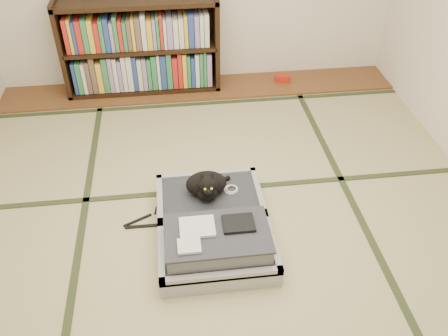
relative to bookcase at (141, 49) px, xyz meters
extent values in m
plane|color=tan|center=(0.56, -2.07, -0.45)|extent=(4.50, 4.50, 0.00)
cube|color=brown|center=(0.56, -0.07, -0.44)|extent=(4.00, 0.50, 0.02)
cube|color=red|center=(1.44, -0.04, -0.40)|extent=(0.17, 0.12, 0.07)
cube|color=#2D381E|center=(-0.44, -2.07, -0.45)|extent=(0.05, 4.50, 0.01)
cube|color=#2D381E|center=(1.56, -2.07, -0.45)|extent=(0.05, 4.50, 0.01)
cube|color=#2D381E|center=(0.56, -1.67, -0.45)|extent=(4.00, 0.05, 0.01)
cube|color=#2D381E|center=(0.56, -0.37, -0.45)|extent=(4.00, 0.05, 0.01)
cube|color=black|center=(-0.74, 0.00, 0.02)|extent=(0.04, 0.35, 0.98)
cube|color=black|center=(0.74, 0.00, 0.02)|extent=(0.04, 0.35, 0.98)
cube|color=black|center=(0.00, 0.00, -0.42)|extent=(1.52, 0.35, 0.04)
cube|color=black|center=(0.00, 0.00, 0.46)|extent=(1.52, 0.35, 0.04)
cube|color=black|center=(0.00, 0.00, 0.02)|extent=(1.46, 0.35, 0.03)
cube|color=black|center=(0.00, 0.16, 0.02)|extent=(1.52, 0.02, 0.98)
cube|color=gray|center=(0.00, -0.02, -0.20)|extent=(1.37, 0.24, 0.41)
cube|color=gray|center=(0.00, -0.02, 0.21)|extent=(1.37, 0.24, 0.37)
cube|color=#ACACB1|center=(0.48, -2.39, -0.39)|extent=(0.76, 0.51, 0.13)
cube|color=#313139|center=(0.48, -2.39, -0.35)|extent=(0.68, 0.42, 0.10)
cube|color=#ACACB1|center=(0.48, -2.62, -0.31)|extent=(0.76, 0.04, 0.05)
cube|color=#ACACB1|center=(0.48, -2.15, -0.31)|extent=(0.76, 0.04, 0.05)
cube|color=#ACACB1|center=(0.12, -2.39, -0.31)|extent=(0.04, 0.51, 0.05)
cube|color=#ACACB1|center=(0.84, -2.39, -0.31)|extent=(0.04, 0.51, 0.05)
cube|color=#ACACB1|center=(0.48, -1.88, -0.39)|extent=(0.76, 0.51, 0.13)
cube|color=#313139|center=(0.48, -1.88, -0.35)|extent=(0.68, 0.42, 0.10)
cube|color=#ACACB1|center=(0.48, -2.11, -0.31)|extent=(0.76, 0.04, 0.05)
cube|color=#ACACB1|center=(0.48, -1.65, -0.31)|extent=(0.76, 0.04, 0.05)
cube|color=#ACACB1|center=(0.12, -1.88, -0.31)|extent=(0.04, 0.51, 0.05)
cube|color=#ACACB1|center=(0.84, -1.88, -0.31)|extent=(0.04, 0.51, 0.05)
cylinder|color=black|center=(0.48, -2.13, -0.31)|extent=(0.68, 0.02, 0.02)
cube|color=gray|center=(0.48, -2.39, -0.26)|extent=(0.65, 0.39, 0.13)
cube|color=#35353C|center=(0.48, -2.39, -0.18)|extent=(0.67, 0.41, 0.02)
cube|color=silver|center=(0.36, -2.33, -0.16)|extent=(0.22, 0.18, 0.02)
cube|color=black|center=(0.62, -2.33, -0.16)|extent=(0.20, 0.16, 0.02)
cube|color=silver|center=(0.30, -2.49, -0.16)|extent=(0.14, 0.12, 0.02)
cube|color=white|center=(0.26, -2.63, -0.38)|extent=(0.06, 0.01, 0.04)
cube|color=white|center=(0.38, -2.63, -0.39)|extent=(0.05, 0.01, 0.04)
cube|color=orange|center=(0.73, -2.63, -0.38)|extent=(0.05, 0.01, 0.04)
cube|color=#197F33|center=(0.66, -2.63, -0.36)|extent=(0.04, 0.01, 0.03)
ellipsoid|color=black|center=(0.46, -1.86, -0.22)|extent=(0.29, 0.19, 0.18)
ellipsoid|color=black|center=(0.46, -1.95, -0.24)|extent=(0.14, 0.11, 0.11)
ellipsoid|color=black|center=(0.46, -1.98, -0.12)|extent=(0.13, 0.12, 0.12)
sphere|color=black|center=(0.46, -2.03, -0.14)|extent=(0.06, 0.06, 0.06)
cone|color=black|center=(0.42, -1.96, -0.06)|extent=(0.04, 0.05, 0.06)
cone|color=black|center=(0.50, -1.96, -0.06)|extent=(0.04, 0.05, 0.06)
sphere|color=#A5BF33|center=(0.44, -2.03, -0.12)|extent=(0.02, 0.02, 0.02)
sphere|color=#A5BF33|center=(0.48, -2.03, -0.12)|extent=(0.02, 0.02, 0.02)
cylinder|color=black|center=(0.56, -1.77, -0.28)|extent=(0.18, 0.11, 0.03)
torus|color=white|center=(0.64, -1.85, -0.30)|extent=(0.11, 0.11, 0.01)
torus|color=white|center=(0.64, -1.86, -0.29)|extent=(0.09, 0.09, 0.01)
cube|color=black|center=(0.08, -2.01, -0.44)|extent=(0.44, 0.03, 0.01)
cube|color=black|center=(-0.05, -1.94, -0.44)|extent=(0.20, 0.11, 0.01)
cube|color=black|center=(0.21, -1.94, -0.44)|extent=(0.17, 0.16, 0.01)
cylinder|color=black|center=(0.08, -1.85, -0.44)|extent=(0.02, 0.08, 0.01)
camera|label=1|loc=(0.26, -4.43, 1.99)|focal=38.00mm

